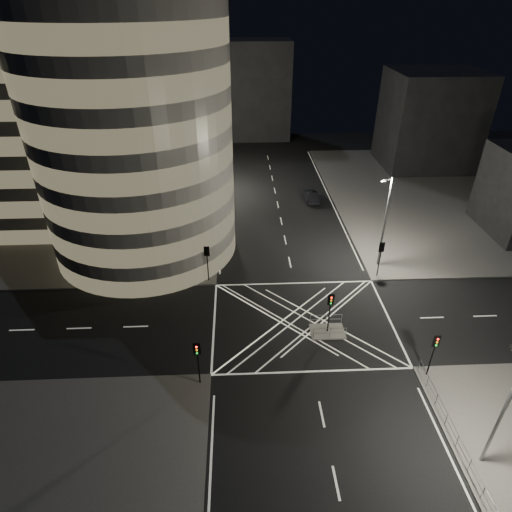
{
  "coord_description": "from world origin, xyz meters",
  "views": [
    {
      "loc": [
        -5.57,
        -29.59,
        25.55
      ],
      "look_at": [
        -3.91,
        6.66,
        3.0
      ],
      "focal_mm": 30.0,
      "sensor_mm": 36.0,
      "label": 1
    }
  ],
  "objects_px": {
    "traffic_signal_island": "(330,306)",
    "traffic_signal_nr": "(434,348)",
    "traffic_signal_nl": "(198,356)",
    "central_island": "(327,331)",
    "street_lamp_left_far": "(210,156)",
    "traffic_signal_fr": "(381,253)",
    "street_lamp_right_near": "(506,403)",
    "street_lamp_left_near": "(202,211)",
    "traffic_signal_fl": "(207,257)",
    "sedan": "(311,196)",
    "street_lamp_right_far": "(385,220)"
  },
  "relations": [
    {
      "from": "street_lamp_right_near",
      "to": "traffic_signal_fr",
      "type": "bearing_deg",
      "value": 91.75
    },
    {
      "from": "street_lamp_left_near",
      "to": "street_lamp_left_far",
      "type": "relative_size",
      "value": 1.0
    },
    {
      "from": "street_lamp_left_near",
      "to": "street_lamp_right_near",
      "type": "distance_m",
      "value": 32.13
    },
    {
      "from": "street_lamp_left_far",
      "to": "traffic_signal_nl",
      "type": "bearing_deg",
      "value": -89.01
    },
    {
      "from": "traffic_signal_island",
      "to": "traffic_signal_nr",
      "type": "bearing_deg",
      "value": -37.93
    },
    {
      "from": "traffic_signal_fl",
      "to": "street_lamp_left_near",
      "type": "height_order",
      "value": "street_lamp_left_near"
    },
    {
      "from": "traffic_signal_island",
      "to": "street_lamp_left_far",
      "type": "height_order",
      "value": "street_lamp_left_far"
    },
    {
      "from": "street_lamp_left_far",
      "to": "sedan",
      "type": "distance_m",
      "value": 15.54
    },
    {
      "from": "traffic_signal_fr",
      "to": "traffic_signal_island",
      "type": "bearing_deg",
      "value": -129.33
    },
    {
      "from": "traffic_signal_fr",
      "to": "street_lamp_left_far",
      "type": "bearing_deg",
      "value": 128.17
    },
    {
      "from": "central_island",
      "to": "street_lamp_right_far",
      "type": "relative_size",
      "value": 0.3
    },
    {
      "from": "traffic_signal_island",
      "to": "street_lamp_left_near",
      "type": "relative_size",
      "value": 0.4
    },
    {
      "from": "traffic_signal_nr",
      "to": "street_lamp_left_far",
      "type": "distance_m",
      "value": 41.15
    },
    {
      "from": "street_lamp_left_near",
      "to": "sedan",
      "type": "bearing_deg",
      "value": 44.61
    },
    {
      "from": "traffic_signal_fr",
      "to": "street_lamp_right_near",
      "type": "relative_size",
      "value": 0.4
    },
    {
      "from": "street_lamp_right_far",
      "to": "sedan",
      "type": "xyz_separation_m",
      "value": [
        -4.62,
        17.06,
        -4.8
      ]
    },
    {
      "from": "traffic_signal_fl",
      "to": "street_lamp_right_far",
      "type": "bearing_deg",
      "value": 6.88
    },
    {
      "from": "sedan",
      "to": "traffic_signal_island",
      "type": "bearing_deg",
      "value": 80.35
    },
    {
      "from": "traffic_signal_island",
      "to": "street_lamp_left_near",
      "type": "height_order",
      "value": "street_lamp_left_near"
    },
    {
      "from": "central_island",
      "to": "street_lamp_left_near",
      "type": "height_order",
      "value": "street_lamp_left_near"
    },
    {
      "from": "street_lamp_left_near",
      "to": "sedan",
      "type": "xyz_separation_m",
      "value": [
        14.25,
        14.06,
        -4.8
      ]
    },
    {
      "from": "traffic_signal_island",
      "to": "street_lamp_left_far",
      "type": "xyz_separation_m",
      "value": [
        -11.44,
        31.5,
        2.63
      ]
    },
    {
      "from": "traffic_signal_fl",
      "to": "traffic_signal_nr",
      "type": "relative_size",
      "value": 1.0
    },
    {
      "from": "traffic_signal_fr",
      "to": "sedan",
      "type": "relative_size",
      "value": 0.89
    },
    {
      "from": "traffic_signal_nl",
      "to": "traffic_signal_island",
      "type": "bearing_deg",
      "value": 26.14
    },
    {
      "from": "street_lamp_left_far",
      "to": "traffic_signal_fr",
      "type": "bearing_deg",
      "value": -51.83
    },
    {
      "from": "traffic_signal_island",
      "to": "street_lamp_left_near",
      "type": "xyz_separation_m",
      "value": [
        -11.44,
        13.5,
        2.63
      ]
    },
    {
      "from": "central_island",
      "to": "traffic_signal_island",
      "type": "distance_m",
      "value": 2.84
    },
    {
      "from": "traffic_signal_fl",
      "to": "traffic_signal_island",
      "type": "relative_size",
      "value": 1.0
    },
    {
      "from": "traffic_signal_fr",
      "to": "street_lamp_left_far",
      "type": "height_order",
      "value": "street_lamp_left_far"
    },
    {
      "from": "traffic_signal_fl",
      "to": "traffic_signal_fr",
      "type": "bearing_deg",
      "value": 0.0
    },
    {
      "from": "traffic_signal_fl",
      "to": "street_lamp_left_near",
      "type": "xyz_separation_m",
      "value": [
        -0.64,
        5.2,
        2.63
      ]
    },
    {
      "from": "traffic_signal_fl",
      "to": "street_lamp_left_near",
      "type": "bearing_deg",
      "value": 96.97
    },
    {
      "from": "traffic_signal_nr",
      "to": "street_lamp_left_near",
      "type": "distance_m",
      "value": 26.32
    },
    {
      "from": "traffic_signal_fl",
      "to": "central_island",
      "type": "bearing_deg",
      "value": -37.54
    },
    {
      "from": "central_island",
      "to": "street_lamp_left_far",
      "type": "distance_m",
      "value": 33.95
    },
    {
      "from": "street_lamp_left_near",
      "to": "street_lamp_left_far",
      "type": "height_order",
      "value": "same"
    },
    {
      "from": "traffic_signal_fl",
      "to": "street_lamp_left_far",
      "type": "height_order",
      "value": "street_lamp_left_far"
    },
    {
      "from": "street_lamp_right_far",
      "to": "traffic_signal_nr",
      "type": "bearing_deg",
      "value": -92.3
    },
    {
      "from": "street_lamp_right_near",
      "to": "street_lamp_left_far",
      "type": "bearing_deg",
      "value": 113.21
    },
    {
      "from": "traffic_signal_nl",
      "to": "street_lamp_right_far",
      "type": "relative_size",
      "value": 0.4
    },
    {
      "from": "traffic_signal_nr",
      "to": "street_lamp_right_near",
      "type": "relative_size",
      "value": 0.4
    },
    {
      "from": "traffic_signal_fl",
      "to": "traffic_signal_fr",
      "type": "relative_size",
      "value": 1.0
    },
    {
      "from": "traffic_signal_nr",
      "to": "street_lamp_right_near",
      "type": "xyz_separation_m",
      "value": [
        0.64,
        -7.2,
        2.63
      ]
    },
    {
      "from": "traffic_signal_island",
      "to": "street_lamp_right_near",
      "type": "distance_m",
      "value": 14.78
    },
    {
      "from": "traffic_signal_nl",
      "to": "traffic_signal_fr",
      "type": "height_order",
      "value": "same"
    },
    {
      "from": "traffic_signal_nl",
      "to": "street_lamp_right_far",
      "type": "xyz_separation_m",
      "value": [
        18.24,
        15.8,
        2.63
      ]
    },
    {
      "from": "traffic_signal_nl",
      "to": "traffic_signal_nr",
      "type": "relative_size",
      "value": 1.0
    },
    {
      "from": "traffic_signal_fr",
      "to": "central_island",
      "type": "bearing_deg",
      "value": -129.33
    },
    {
      "from": "street_lamp_right_far",
      "to": "street_lamp_right_near",
      "type": "distance_m",
      "value": 23.0
    }
  ]
}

